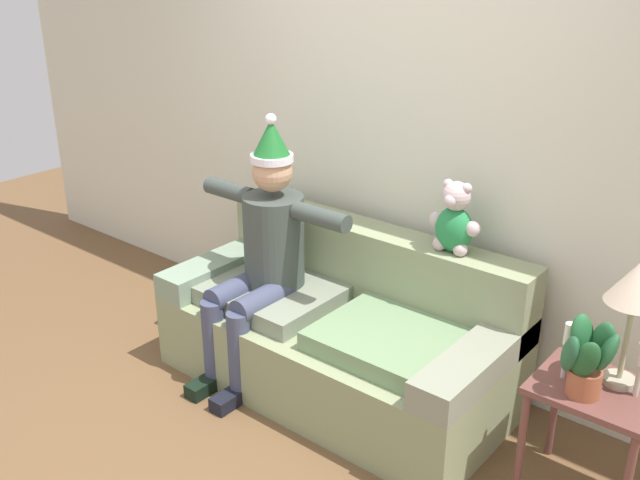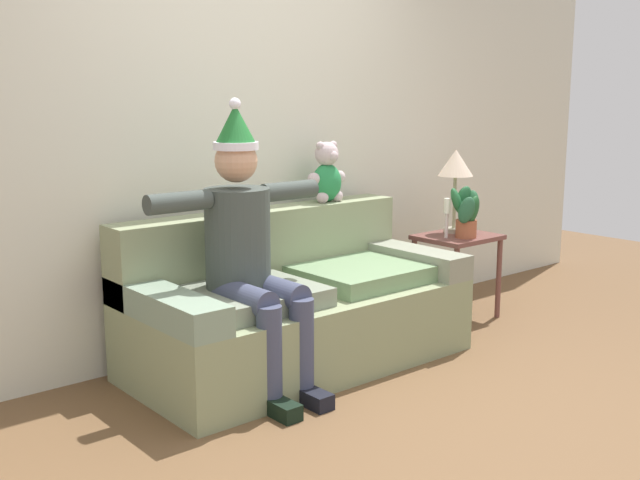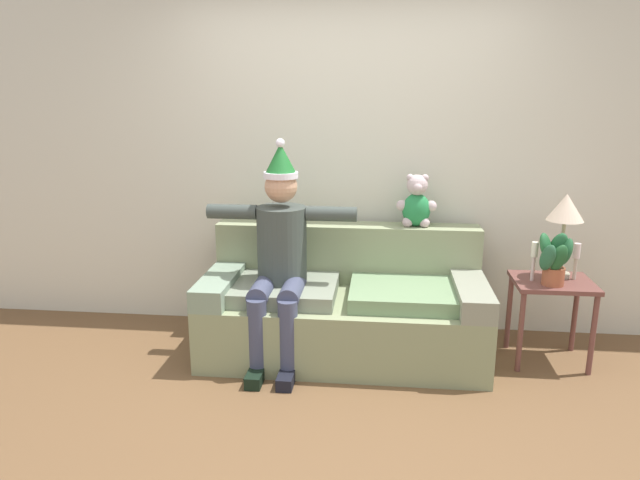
# 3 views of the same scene
# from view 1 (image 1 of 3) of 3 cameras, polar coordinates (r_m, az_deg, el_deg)

# --- Properties ---
(ground_plane) EXTENTS (10.00, 10.00, 0.00)m
(ground_plane) POSITION_cam_1_polar(r_m,az_deg,el_deg) (3.65, -8.65, -17.81)
(ground_plane) COLOR brown
(back_wall) EXTENTS (7.00, 0.10, 2.70)m
(back_wall) POSITION_cam_1_polar(r_m,az_deg,el_deg) (4.09, 6.54, 8.32)
(back_wall) COLOR silver
(back_wall) RESTS_ON ground_plane
(couch) EXTENTS (1.93, 0.93, 0.86)m
(couch) POSITION_cam_1_polar(r_m,az_deg,el_deg) (4.06, 1.71, -7.20)
(couch) COLOR gray
(couch) RESTS_ON ground_plane
(person_seated) EXTENTS (1.02, 0.77, 1.51)m
(person_seated) POSITION_cam_1_polar(r_m,az_deg,el_deg) (4.00, -4.54, -0.82)
(person_seated) COLOR #3D4641
(person_seated) RESTS_ON ground_plane
(teddy_bear) EXTENTS (0.29, 0.17, 0.38)m
(teddy_bear) POSITION_cam_1_polar(r_m,az_deg,el_deg) (3.74, 10.53, 1.53)
(teddy_bear) COLOR #268546
(teddy_bear) RESTS_ON couch
(side_table) EXTENTS (0.51, 0.43, 0.58)m
(side_table) POSITION_cam_1_polar(r_m,az_deg,el_deg) (3.43, 20.75, -12.19)
(side_table) COLOR brown
(side_table) RESTS_ON ground_plane
(table_lamp) EXTENTS (0.24, 0.24, 0.57)m
(table_lamp) POSITION_cam_1_polar(r_m,az_deg,el_deg) (3.22, 23.59, -3.56)
(table_lamp) COLOR #AFAA92
(table_lamp) RESTS_ON side_table
(potted_plant) EXTENTS (0.26, 0.24, 0.35)m
(potted_plant) POSITION_cam_1_polar(r_m,az_deg,el_deg) (3.21, 20.33, -8.73)
(potted_plant) COLOR #A35537
(potted_plant) RESTS_ON side_table
(candle_tall) EXTENTS (0.04, 0.04, 0.27)m
(candle_tall) POSITION_cam_1_polar(r_m,az_deg,el_deg) (3.30, 18.94, -7.67)
(candle_tall) COLOR beige
(candle_tall) RESTS_ON side_table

